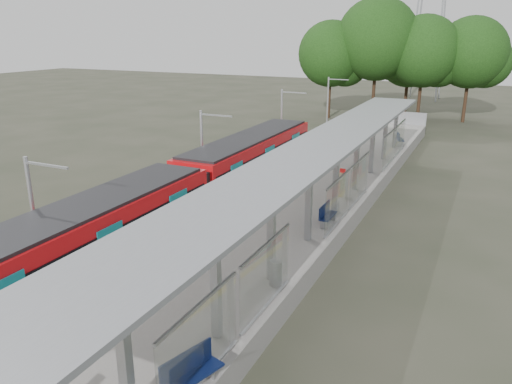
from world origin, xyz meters
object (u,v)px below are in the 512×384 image
train (187,194)px  bench_near (191,371)px  bench_mid (326,214)px  litter_bin (276,273)px  bench_far (399,138)px  info_pillar_far (342,185)px

train → bench_near: 13.00m
train → bench_near: size_ratio=16.05×
bench_mid → litter_bin: size_ratio=1.58×
bench_mid → litter_bin: (0.15, -6.39, -0.06)m
bench_far → info_pillar_far: bearing=-111.3°
bench_near → bench_mid: bearing=108.9°
train → bench_mid: size_ratio=18.81×
bench_far → info_pillar_far: size_ratio=0.98×
train → bench_near: bearing=-56.9°
bench_near → bench_far: bench_near is taller
bench_near → bench_far: size_ratio=1.10×
bench_far → litter_bin: bench_far is taller
bench_far → info_pillar_far: info_pillar_far is taller
train → bench_mid: 6.88m
bench_mid → bench_far: 19.06m
bench_near → bench_mid: bench_near is taller
train → litter_bin: 8.41m
train → bench_far: 21.65m
train → bench_near: (7.10, -10.88, -0.46)m
info_pillar_far → bench_far: bearing=89.1°
bench_mid → litter_bin: bearing=-88.4°
bench_mid → litter_bin: 6.39m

